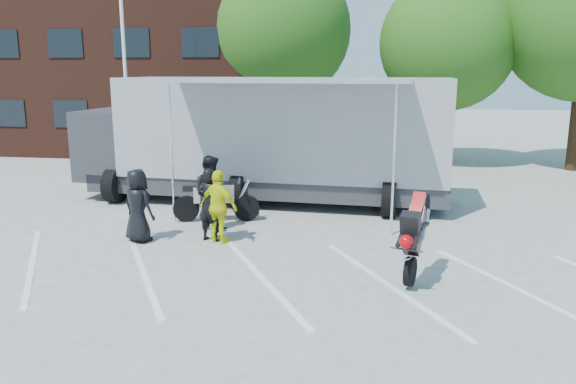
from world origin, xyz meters
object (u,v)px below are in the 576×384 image
(flagpole, at_px, (130,36))
(transporter_truck, at_px, (267,201))
(spectator_leather_c, at_px, (210,192))
(spectator_hivis, at_px, (219,207))
(stunt_bike_rider, at_px, (417,277))
(spectator_leather_a, at_px, (138,206))
(tree_mid, at_px, (448,43))
(spectator_leather_b, at_px, (210,205))
(parked_motorcycle, at_px, (217,221))
(tree_left, at_px, (280,31))

(flagpole, bearing_deg, transporter_truck, -27.31)
(spectator_leather_c, relative_size, spectator_hivis, 1.10)
(stunt_bike_rider, xyz_separation_m, spectator_leather_a, (-6.22, 1.36, 0.85))
(tree_mid, relative_size, spectator_leather_b, 4.49)
(parked_motorcycle, distance_m, stunt_bike_rider, 5.98)
(tree_mid, xyz_separation_m, spectator_leather_b, (-6.43, -11.87, -4.09))
(spectator_leather_a, bearing_deg, tree_mid, -98.79)
(tree_left, bearing_deg, spectator_leather_b, -87.48)
(spectator_leather_a, height_order, spectator_leather_b, spectator_leather_b)
(tree_left, height_order, stunt_bike_rider, tree_left)
(spectator_leather_a, relative_size, spectator_leather_b, 0.99)
(transporter_truck, distance_m, spectator_leather_b, 4.23)
(tree_mid, relative_size, spectator_leather_c, 4.13)
(spectator_leather_b, bearing_deg, parked_motorcycle, -66.23)
(tree_left, height_order, tree_mid, tree_left)
(spectator_leather_a, distance_m, spectator_hivis, 1.88)
(parked_motorcycle, xyz_separation_m, spectator_leather_b, (0.34, -1.68, 0.86))
(flagpole, relative_size, spectator_leather_c, 4.31)
(stunt_bike_rider, xyz_separation_m, spectator_hivis, (-4.35, 1.54, 0.85))
(tree_mid, xyz_separation_m, parked_motorcycle, (-6.78, -10.18, -4.94))
(flagpole, height_order, tree_mid, flagpole)
(stunt_bike_rider, distance_m, spectator_leather_c, 5.62)
(tree_mid, bearing_deg, transporter_truck, -127.27)
(transporter_truck, height_order, stunt_bike_rider, transporter_truck)
(tree_left, xyz_separation_m, tree_mid, (7.00, -1.00, -0.62))
(transporter_truck, bearing_deg, tree_mid, 56.13)
(tree_left, xyz_separation_m, spectator_leather_a, (-1.05, -13.19, -4.72))
(flagpole, relative_size, tree_left, 0.93)
(spectator_leather_a, bearing_deg, stunt_bike_rider, -167.66)
(stunt_bike_rider, bearing_deg, spectator_leather_b, 176.43)
(stunt_bike_rider, height_order, spectator_leather_b, spectator_leather_b)
(stunt_bike_rider, distance_m, spectator_leather_b, 4.97)
(parked_motorcycle, height_order, spectator_leather_c, spectator_leather_c)
(spectator_leather_a, bearing_deg, spectator_leather_c, -111.77)
(spectator_leather_b, distance_m, spectator_leather_c, 1.00)
(spectator_leather_b, height_order, spectator_hivis, spectator_leather_b)
(stunt_bike_rider, distance_m, spectator_hivis, 4.69)
(stunt_bike_rider, bearing_deg, flagpole, 154.22)
(tree_mid, bearing_deg, stunt_bike_rider, -97.70)
(tree_left, xyz_separation_m, transporter_truck, (1.10, -8.76, -5.57))
(parked_motorcycle, height_order, spectator_leather_b, spectator_leather_b)
(transporter_truck, height_order, spectator_leather_b, transporter_truck)
(tree_left, relative_size, spectator_leather_b, 5.05)
(tree_left, height_order, parked_motorcycle, tree_left)
(tree_mid, distance_m, spectator_hivis, 14.11)
(stunt_bike_rider, xyz_separation_m, spectator_leather_c, (-4.88, 2.63, 0.93))
(parked_motorcycle, height_order, spectator_leather_a, spectator_leather_a)
(flagpole, distance_m, tree_left, 7.37)
(spectator_leather_a, bearing_deg, tree_left, -69.90)
(spectator_leather_b, bearing_deg, transporter_truck, -85.06)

